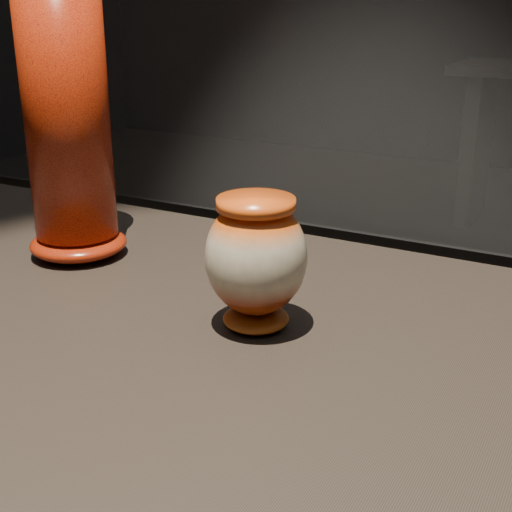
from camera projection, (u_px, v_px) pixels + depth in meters
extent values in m
cube|color=black|center=(170.00, 353.00, 0.83)|extent=(2.00, 0.80, 0.05)
ellipsoid|color=maroon|center=(256.00, 318.00, 0.83)|extent=(0.10, 0.10, 0.02)
ellipsoid|color=beige|center=(256.00, 257.00, 0.80)|extent=(0.15, 0.15, 0.14)
cylinder|color=orange|center=(256.00, 203.00, 0.78)|extent=(0.11, 0.11, 0.01)
ellipsoid|color=#B22F0B|center=(79.00, 243.00, 1.06)|extent=(0.15, 0.15, 0.04)
cylinder|color=#B22F0B|center=(65.00, 96.00, 0.98)|extent=(0.12, 0.12, 0.40)
cube|color=black|center=(476.00, 147.00, 4.10)|extent=(0.08, 0.50, 0.85)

